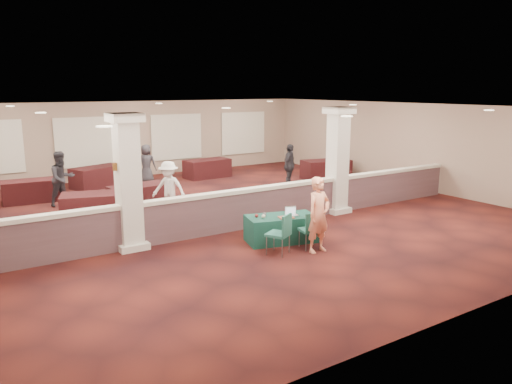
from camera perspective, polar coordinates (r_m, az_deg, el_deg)
ground at (r=15.05m, az=-3.30°, el=-2.64°), size 16.00×16.00×0.00m
wall_back at (r=21.99m, az=-13.88°, el=5.87°), size 16.00×0.04×3.20m
wall_front at (r=8.87m, az=23.38°, el=-3.27°), size 16.00×0.04×3.20m
wall_right at (r=19.92m, az=17.08°, el=5.11°), size 0.04×16.00×3.20m
ceiling at (r=14.58m, az=-3.45°, el=9.62°), size 16.00×16.00×0.02m
partition_wall at (r=13.67m, az=-0.19°, el=-1.66°), size 15.60×0.28×1.10m
column_left at (r=11.95m, az=-14.41°, el=1.23°), size 0.72×0.72×3.20m
column_right at (r=15.28m, az=9.30°, el=3.71°), size 0.72×0.72×3.20m
sconce_left at (r=11.80m, az=-15.79°, el=2.81°), size 0.12×0.12×0.18m
sconce_right at (r=11.98m, az=-13.24°, el=3.07°), size 0.12×0.12×0.18m
near_table at (r=12.44m, az=2.88°, el=-4.20°), size 1.87×1.27×0.65m
conf_chair_main at (r=11.85m, az=6.36°, el=-4.03°), size 0.54×0.54×0.90m
conf_chair_side at (r=11.42m, az=2.95°, el=-4.43°), size 0.65×0.65×0.96m
woman at (r=11.60m, az=7.18°, el=-2.61°), size 0.68×0.49×1.77m
far_table_front_left at (r=14.96m, az=-17.58°, el=-1.67°), size 2.22×1.57×0.81m
far_table_front_center at (r=16.25m, az=-13.20°, el=-0.51°), size 1.93×1.12×0.74m
far_table_front_right at (r=21.09m, az=8.00°, el=2.57°), size 2.12×1.34×0.80m
far_table_back_left at (r=18.32m, az=-24.28°, el=0.12°), size 1.88×1.05×0.74m
far_table_back_center at (r=20.13m, az=-17.64°, el=1.67°), size 2.16×1.58×0.79m
far_table_back_right at (r=21.34m, az=-5.59°, el=2.70°), size 1.97×1.09×0.77m
attendee_a at (r=17.24m, az=-21.28°, el=1.43°), size 0.96×0.72×1.77m
attendee_b at (r=15.13m, az=-9.93°, el=0.43°), size 1.05×1.10×1.63m
attendee_c at (r=18.98m, az=3.85°, el=2.97°), size 1.08×0.93×1.67m
attendee_d at (r=20.34m, az=-12.40°, el=3.15°), size 0.86×0.81×1.56m
laptop_base at (r=12.40m, az=4.13°, el=-2.65°), size 0.34×0.28×0.02m
laptop_screen at (r=12.47m, az=3.96°, el=-2.07°), size 0.29×0.09×0.20m
screen_glow at (r=12.47m, az=3.97°, el=-2.13°), size 0.26×0.07×0.17m
knitting at (r=12.16m, az=3.47°, el=-2.91°), size 0.42×0.35×0.03m
yarn_cream at (r=12.09m, az=0.86°, el=-2.80°), size 0.10×0.10×0.10m
yarn_red at (r=12.17m, az=0.06°, el=-2.72°), size 0.09×0.09×0.09m
yarn_grey at (r=12.30m, az=0.96°, el=-2.56°), size 0.09×0.09×0.09m
scissors at (r=12.34m, az=5.84°, el=-2.77°), size 0.11×0.05×0.01m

